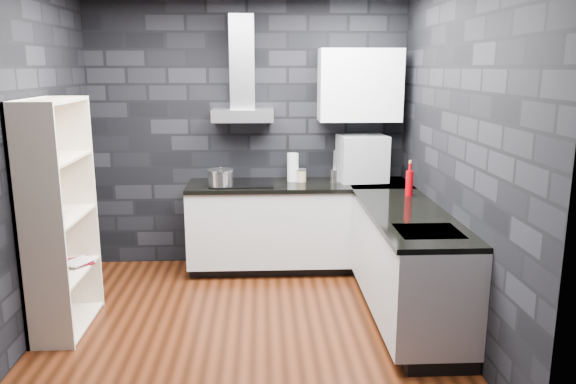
{
  "coord_description": "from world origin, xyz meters",
  "views": [
    {
      "loc": [
        0.14,
        -4.13,
        2.03
      ],
      "look_at": [
        0.35,
        0.45,
        1.0
      ],
      "focal_mm": 35.0,
      "sensor_mm": 36.0,
      "label": 1
    }
  ],
  "objects": [
    {
      "name": "book_second",
      "position": [
        -1.42,
        0.28,
        0.59
      ],
      "size": [
        0.16,
        0.1,
        0.23
      ],
      "primitive_type": "imported",
      "rotation": [
        0.0,
        0.0,
        -0.52
      ],
      "color": "#B2B2B2",
      "rests_on": "bookshelf"
    },
    {
      "name": "book_red",
      "position": [
        -1.44,
        0.26,
        0.57
      ],
      "size": [
        0.16,
        0.11,
        0.24
      ],
      "primitive_type": "imported",
      "rotation": [
        0.0,
        0.0,
        0.53
      ],
      "color": "maroon",
      "rests_on": "bookshelf"
    },
    {
      "name": "red_bottle",
      "position": [
        1.44,
        0.7,
        1.01
      ],
      "size": [
        0.08,
        0.08,
        0.23
      ],
      "primitive_type": "cylinder",
      "rotation": [
        0.0,
        0.0,
        0.33
      ],
      "color": "#A90008",
      "rests_on": "counter_right_top"
    },
    {
      "name": "wall_front",
      "position": [
        0.0,
        -1.62,
        1.35
      ],
      "size": [
        3.2,
        0.05,
        2.7
      ],
      "primitive_type": "cube",
      "color": "black",
      "rests_on": "ground"
    },
    {
      "name": "upper_cabinet",
      "position": [
        1.1,
        1.43,
        1.85
      ],
      "size": [
        0.8,
        0.35,
        0.7
      ],
      "primitive_type": "cube",
      "color": "white",
      "rests_on": "wall_back"
    },
    {
      "name": "counter_corner_top",
      "position": [
        1.3,
        1.3,
        0.88
      ],
      "size": [
        0.62,
        0.62,
        0.04
      ],
      "primitive_type": "cube",
      "color": "black",
      "rests_on": "counter_right_cab"
    },
    {
      "name": "cooktop",
      "position": [
        -0.05,
        1.3,
        0.91
      ],
      "size": [
        0.58,
        0.5,
        0.01
      ],
      "primitive_type": "cube",
      "color": "black",
      "rests_on": "counter_back_top"
    },
    {
      "name": "hood_chimney",
      "position": [
        -0.05,
        1.5,
        2.07
      ],
      "size": [
        0.24,
        0.2,
        0.9
      ],
      "primitive_type": "cube",
      "color": "silver",
      "rests_on": "hood_body"
    },
    {
      "name": "sink_rim",
      "position": [
        1.3,
        -0.4,
        0.89
      ],
      "size": [
        0.44,
        0.4,
        0.01
      ],
      "primitive_type": "cube",
      "color": "silver",
      "rests_on": "counter_right_top"
    },
    {
      "name": "wall_left",
      "position": [
        -1.62,
        0.0,
        1.35
      ],
      "size": [
        0.05,
        3.2,
        2.7
      ],
      "primitive_type": "cube",
      "color": "black",
      "rests_on": "ground"
    },
    {
      "name": "storage_jar",
      "position": [
        0.53,
        1.37,
        0.96
      ],
      "size": [
        0.1,
        0.1,
        0.11
      ],
      "primitive_type": "cylinder",
      "rotation": [
        0.0,
        0.0,
        0.04
      ],
      "color": "tan",
      "rests_on": "counter_back_top"
    },
    {
      "name": "bookshelf",
      "position": [
        -1.42,
        0.09,
        0.9
      ],
      "size": [
        0.58,
        0.87,
        1.8
      ],
      "primitive_type": "cube",
      "rotation": [
        0.0,
        0.0,
        -0.32
      ],
      "color": "beige",
      "rests_on": "ground"
    },
    {
      "name": "counter_right_top",
      "position": [
        1.29,
        0.1,
        0.88
      ],
      "size": [
        0.62,
        1.8,
        0.04
      ],
      "primitive_type": "cube",
      "color": "black",
      "rests_on": "counter_right_cab"
    },
    {
      "name": "toekick_back",
      "position": [
        0.5,
        1.34,
        0.05
      ],
      "size": [
        2.18,
        0.5,
        0.1
      ],
      "primitive_type": "cube",
      "color": "black",
      "rests_on": "ground"
    },
    {
      "name": "toekick_right",
      "position": [
        1.34,
        0.1,
        0.05
      ],
      "size": [
        0.5,
        1.78,
        0.1
      ],
      "primitive_type": "cube",
      "color": "black",
      "rests_on": "ground"
    },
    {
      "name": "ground",
      "position": [
        0.0,
        0.0,
        0.0
      ],
      "size": [
        3.2,
        3.2,
        0.0
      ],
      "primitive_type": "plane",
      "color": "#471E0D"
    },
    {
      "name": "hood_body",
      "position": [
        -0.05,
        1.43,
        1.56
      ],
      "size": [
        0.6,
        0.34,
        0.12
      ],
      "primitive_type": "cube",
      "color": "silver",
      "rests_on": "wall_back"
    },
    {
      "name": "wall_right",
      "position": [
        1.62,
        0.0,
        1.35
      ],
      "size": [
        0.05,
        3.2,
        2.7
      ],
      "primitive_type": "cube",
      "color": "black",
      "rests_on": "ground"
    },
    {
      "name": "appliance_garage",
      "position": [
        1.14,
        1.39,
        1.12
      ],
      "size": [
        0.5,
        0.41,
        0.47
      ],
      "primitive_type": "cube",
      "rotation": [
        0.0,
        0.0,
        0.1
      ],
      "color": "#A0A3A7",
      "rests_on": "counter_back_top"
    },
    {
      "name": "utensil_crock",
      "position": [
        0.86,
        1.33,
        0.96
      ],
      "size": [
        0.1,
        0.1,
        0.13
      ],
      "primitive_type": "cylinder",
      "rotation": [
        0.0,
        0.0,
        0.03
      ],
      "color": "silver",
      "rests_on": "counter_back_top"
    },
    {
      "name": "pot",
      "position": [
        -0.26,
        1.16,
        0.98
      ],
      "size": [
        0.3,
        0.3,
        0.14
      ],
      "primitive_type": "cylinder",
      "rotation": [
        0.0,
        0.0,
        0.27
      ],
      "color": "silver",
      "rests_on": "cooktop"
    },
    {
      "name": "counter_back_top",
      "position": [
        0.5,
        1.29,
        0.88
      ],
      "size": [
        2.2,
        0.62,
        0.04
      ],
      "primitive_type": "cube",
      "color": "black",
      "rests_on": "counter_back_cab"
    },
    {
      "name": "glass_vase",
      "position": [
        0.44,
        1.41,
        1.04
      ],
      "size": [
        0.14,
        0.14,
        0.28
      ],
      "primitive_type": "cylinder",
      "rotation": [
        0.0,
        0.0,
        0.2
      ],
      "color": "white",
      "rests_on": "counter_back_top"
    },
    {
      "name": "counter_right_cab",
      "position": [
        1.3,
        0.1,
        0.48
      ],
      "size": [
        0.6,
        1.8,
        0.76
      ],
      "primitive_type": "cube",
      "color": "silver",
      "rests_on": "ground"
    },
    {
      "name": "fruit_bowl",
      "position": [
        -1.42,
        -0.04,
        0.94
      ],
      "size": [
        0.25,
        0.25,
        0.05
      ],
      "primitive_type": "imported",
      "rotation": [
        0.0,
        0.0,
        -0.28
      ],
      "color": "white",
      "rests_on": "bookshelf"
    },
    {
      "name": "wall_back",
      "position": [
        0.0,
        1.62,
        1.35
      ],
      "size": [
        3.2,
        0.05,
        2.7
      ],
      "primitive_type": "cube",
      "color": "black",
      "rests_on": "ground"
    },
    {
      "name": "counter_back_cab",
      "position": [
        0.5,
        1.3,
        0.48
      ],
      "size": [
        2.2,
        0.6,
        0.76
      ],
      "primitive_type": "cube",
      "color": "silver",
      "rests_on": "ground"
    }
  ]
}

